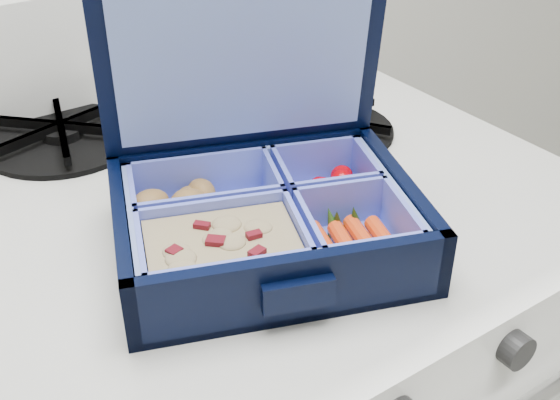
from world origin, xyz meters
TOP-DOWN VIEW (x-y plane):
  - bento_box at (-0.17, 1.56)m, footprint 0.30×0.27m
  - burner_grate at (0.01, 1.71)m, footprint 0.17×0.17m
  - burner_grate_rear at (-0.24, 1.86)m, footprint 0.21×0.21m
  - fork at (-0.16, 1.72)m, footprint 0.16×0.15m

SIDE VIEW (x-z plane):
  - fork at x=-0.16m, z-range 0.90..0.90m
  - burner_grate_rear at x=-0.24m, z-range 0.90..0.92m
  - burner_grate at x=0.01m, z-range 0.90..0.92m
  - bento_box at x=-0.17m, z-range 0.90..0.96m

